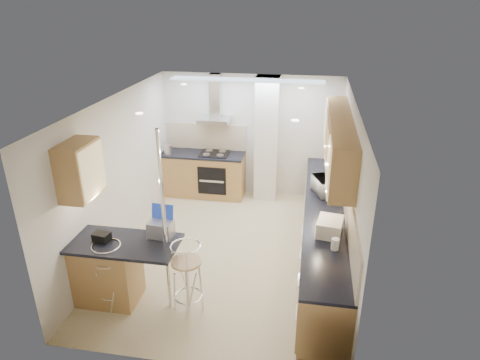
% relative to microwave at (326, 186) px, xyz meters
% --- Properties ---
extents(ground, '(4.80, 4.80, 0.00)m').
position_rel_microwave_xyz_m(ground, '(-1.50, -0.56, -1.05)').
color(ground, tan).
rests_on(ground, ground).
extents(room_shell, '(3.64, 4.84, 2.51)m').
position_rel_microwave_xyz_m(room_shell, '(-1.17, -0.19, 0.49)').
color(room_shell, silver).
rests_on(room_shell, ground).
extents(right_counter, '(0.63, 4.40, 0.92)m').
position_rel_microwave_xyz_m(right_counter, '(0.00, -0.56, -0.59)').
color(right_counter, '#A17A40').
rests_on(right_counter, ground).
extents(back_counter, '(1.70, 0.63, 0.92)m').
position_rel_microwave_xyz_m(back_counter, '(-2.45, 1.54, -0.59)').
color(back_counter, '#A17A40').
rests_on(back_counter, ground).
extents(peninsula, '(1.47, 0.72, 0.94)m').
position_rel_microwave_xyz_m(peninsula, '(-2.62, -2.01, -0.58)').
color(peninsula, '#A17A40').
rests_on(peninsula, ground).
extents(microwave, '(0.49, 0.57, 0.27)m').
position_rel_microwave_xyz_m(microwave, '(0.00, 0.00, 0.00)').
color(microwave, white).
rests_on(microwave, right_counter).
extents(laptop, '(0.33, 0.26, 0.22)m').
position_rel_microwave_xyz_m(laptop, '(-2.17, -1.78, -0.01)').
color(laptop, '#ABACB3').
rests_on(laptop, peninsula).
extents(bag, '(0.23, 0.19, 0.11)m').
position_rel_microwave_xyz_m(bag, '(-2.89, -2.03, -0.06)').
color(bag, black).
rests_on(bag, peninsula).
extents(bar_stool_near, '(0.47, 0.47, 0.97)m').
position_rel_microwave_xyz_m(bar_stool_near, '(-2.78, -2.14, -0.57)').
color(bar_stool_near, tan).
rests_on(bar_stool_near, ground).
extents(bar_stool_end, '(0.51, 0.51, 1.02)m').
position_rel_microwave_xyz_m(bar_stool_end, '(-1.75, -2.06, -0.55)').
color(bar_stool_end, tan).
rests_on(bar_stool_end, ground).
extents(jar_a, '(0.14, 0.14, 0.16)m').
position_rel_microwave_xyz_m(jar_a, '(0.13, 0.18, -0.05)').
color(jar_a, silver).
rests_on(jar_a, right_counter).
extents(jar_b, '(0.13, 0.13, 0.15)m').
position_rel_microwave_xyz_m(jar_b, '(0.07, 0.12, -0.06)').
color(jar_b, silver).
rests_on(jar_b, right_counter).
extents(jar_c, '(0.18, 0.18, 0.18)m').
position_rel_microwave_xyz_m(jar_c, '(0.04, -1.42, -0.04)').
color(jar_c, '#ADA08A').
rests_on(jar_c, right_counter).
extents(jar_d, '(0.13, 0.13, 0.15)m').
position_rel_microwave_xyz_m(jar_d, '(0.10, -1.69, -0.06)').
color(jar_d, white).
rests_on(jar_d, right_counter).
extents(bread_bin, '(0.38, 0.45, 0.22)m').
position_rel_microwave_xyz_m(bread_bin, '(0.04, -1.31, -0.03)').
color(bread_bin, silver).
rests_on(bread_bin, right_counter).
extents(kettle, '(0.16, 0.16, 0.20)m').
position_rel_microwave_xyz_m(kettle, '(-3.13, 1.37, -0.03)').
color(kettle, silver).
rests_on(kettle, back_counter).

